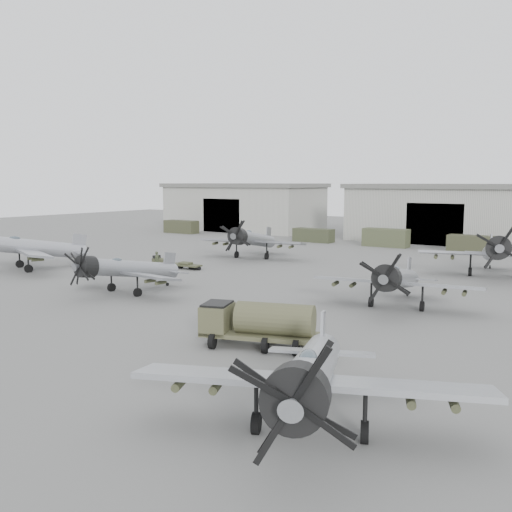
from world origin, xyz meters
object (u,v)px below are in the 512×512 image
(aircraft_far_0, at_px, (251,239))
(aircraft_mid_2, at_px, (397,279))
(tug_trailer, at_px, (170,263))
(ground_crew, at_px, (157,260))
(aircraft_far_1, at_px, (495,251))
(aircraft_mid_0, at_px, (22,247))
(fuel_tanker, at_px, (258,321))
(aircraft_near_2, at_px, (310,376))
(aircraft_mid_1, at_px, (122,269))

(aircraft_far_0, bearing_deg, aircraft_mid_2, -46.13)
(tug_trailer, xyz_separation_m, ground_crew, (-0.43, -1.46, 0.46))
(aircraft_far_1, bearing_deg, aircraft_mid_0, -166.48)
(aircraft_mid_0, height_order, fuel_tanker, aircraft_mid_0)
(aircraft_mid_0, xyz_separation_m, fuel_tanker, (35.42, -9.16, -0.96))
(fuel_tanker, bearing_deg, aircraft_near_2, -65.48)
(aircraft_far_1, bearing_deg, aircraft_near_2, -102.02)
(aircraft_mid_0, xyz_separation_m, aircraft_far_1, (41.10, 22.40, 0.14))
(aircraft_mid_0, height_order, tug_trailer, aircraft_mid_0)
(aircraft_near_2, relative_size, ground_crew, 6.93)
(fuel_tanker, bearing_deg, aircraft_far_0, 106.93)
(aircraft_mid_1, bearing_deg, ground_crew, 127.66)
(aircraft_mid_2, bearing_deg, aircraft_mid_0, 175.99)
(aircraft_mid_0, distance_m, ground_crew, 13.82)
(aircraft_far_0, distance_m, aircraft_far_1, 26.69)
(aircraft_far_0, relative_size, fuel_tanker, 1.89)
(aircraft_mid_0, relative_size, aircraft_far_1, 0.93)
(aircraft_near_2, relative_size, fuel_tanker, 1.84)
(aircraft_mid_0, bearing_deg, aircraft_near_2, -0.51)
(aircraft_mid_0, bearing_deg, fuel_tanker, 7.09)
(ground_crew, bearing_deg, tug_trailer, -9.73)
(ground_crew, bearing_deg, aircraft_near_2, -122.03)
(aircraft_mid_1, distance_m, aircraft_mid_2, 21.44)
(aircraft_mid_0, distance_m, tug_trailer, 15.13)
(aircraft_mid_1, bearing_deg, aircraft_mid_0, 175.97)
(aircraft_mid_2, bearing_deg, aircraft_near_2, -87.27)
(aircraft_mid_1, height_order, fuel_tanker, aircraft_mid_1)
(fuel_tanker, xyz_separation_m, ground_crew, (-24.56, 17.57, -0.53))
(aircraft_mid_1, distance_m, aircraft_far_0, 23.63)
(aircraft_far_0, xyz_separation_m, ground_crew, (-3.63, -11.95, -1.42))
(aircraft_near_2, height_order, tug_trailer, aircraft_near_2)
(aircraft_mid_1, relative_size, aircraft_mid_2, 0.94)
(aircraft_far_0, height_order, ground_crew, aircraft_far_0)
(aircraft_mid_0, distance_m, fuel_tanker, 36.60)
(aircraft_mid_2, bearing_deg, aircraft_far_0, 135.55)
(aircraft_mid_0, bearing_deg, aircraft_far_1, 50.18)
(aircraft_mid_0, relative_size, ground_crew, 7.19)
(aircraft_far_0, bearing_deg, tug_trailer, -118.71)
(tug_trailer, relative_size, ground_crew, 3.31)
(ground_crew, bearing_deg, aircraft_far_1, -58.47)
(aircraft_far_0, xyz_separation_m, aircraft_far_1, (26.61, 2.03, 0.20))
(fuel_tanker, relative_size, tug_trailer, 1.14)
(aircraft_mid_0, xyz_separation_m, aircraft_far_0, (14.49, 20.37, -0.07))
(aircraft_mid_1, xyz_separation_m, aircraft_mid_2, (20.24, 7.06, 0.13))
(ground_crew, bearing_deg, aircraft_far_0, -10.19)
(aircraft_far_0, distance_m, tug_trailer, 11.13)
(aircraft_far_1, bearing_deg, fuel_tanker, -115.27)
(aircraft_near_2, xyz_separation_m, aircraft_mid_2, (-4.91, 21.62, -0.15))
(aircraft_near_2, relative_size, aircraft_far_1, 0.90)
(tug_trailer, bearing_deg, aircraft_mid_2, -14.89)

